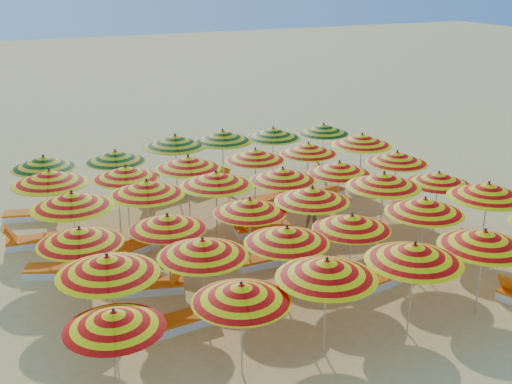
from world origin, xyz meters
The scene contains 53 objects.
ground centered at (0.00, 0.00, 0.00)m, with size 120.00×120.00×0.00m, color #F1C76B.
umbrella_0 centered at (-5.31, -4.98, 1.73)m, with size 2.31×2.31×1.97m.
umbrella_1 centered at (-2.91, -5.16, 1.81)m, with size 2.03×2.03×2.06m.
umbrella_2 centered at (-1.05, -5.19, 1.95)m, with size 2.59×2.59×2.22m.
umbrella_3 centered at (1.02, -5.32, 1.96)m, with size 2.72×2.72×2.23m.
umbrella_4 centered at (2.95, -5.33, 1.93)m, with size 2.55×2.55×2.19m.
umbrella_6 centered at (-5.02, -3.23, 1.98)m, with size 2.62×2.62×2.24m.
umbrella_7 centered at (-2.92, -3.06, 1.89)m, with size 2.40×2.40×2.14m.
umbrella_8 centered at (-0.90, -3.15, 1.86)m, with size 2.50×2.50×2.12m.
umbrella_9 centered at (0.97, -2.98, 1.80)m, with size 2.50×2.50×2.05m.
umbrella_10 centered at (3.13, -3.03, 1.90)m, with size 2.54×2.54×2.16m.
umbrella_11 centered at (5.23, -3.03, 2.01)m, with size 2.77×2.77×2.28m.
umbrella_12 centered at (-5.23, -1.20, 1.86)m, with size 2.51×2.51×2.11m.
umbrella_13 centered at (-3.10, -1.06, 1.78)m, with size 2.16×2.16×2.03m.
umbrella_14 centered at (-0.85, -0.95, 1.81)m, with size 2.41×2.41×2.06m.
umbrella_15 centered at (0.93, -1.08, 1.90)m, with size 2.55×2.55×2.16m.
umbrella_16 centered at (3.23, -1.09, 1.99)m, with size 2.49×2.49×2.26m.
umbrella_17 centered at (5.25, -1.02, 1.75)m, with size 2.37×2.37×1.99m.
umbrella_18 centered at (-5.03, 0.89, 2.00)m, with size 2.37×2.37×2.27m.
umbrella_19 centered at (-2.99, 1.17, 1.95)m, with size 2.29×2.29×2.22m.
umbrella_20 centered at (-0.99, 1.07, 1.97)m, with size 2.66×2.66×2.23m.
umbrella_21 centered at (1.05, 0.89, 1.87)m, with size 2.44×2.44×2.13m.
umbrella_22 centered at (3.00, 0.90, 1.82)m, with size 2.58×2.58×2.07m.
umbrella_23 centered at (5.19, 0.93, 1.87)m, with size 2.52×2.52×2.13m.
umbrella_24 centered at (-5.30, 3.00, 2.03)m, with size 2.63×2.63×2.31m.
umbrella_25 centered at (-3.12, 3.02, 1.87)m, with size 2.59×2.59×2.12m.
umbrella_26 centered at (-1.16, 3.01, 1.94)m, with size 2.42×2.42×2.20m.
umbrella_27 centered at (1.20, 3.18, 1.86)m, with size 2.25×2.25×2.11m.
umbrella_28 centered at (3.18, 3.17, 1.83)m, with size 2.52×2.52×2.08m.
umbrella_29 centered at (5.15, 2.90, 1.99)m, with size 2.56×2.56×2.26m.
umbrella_30 centered at (-5.21, 5.01, 1.91)m, with size 2.60×2.60×2.17m.
umbrella_31 centered at (-2.98, 4.98, 1.84)m, with size 1.98×1.98×2.09m.
umbrella_32 centered at (-0.84, 5.31, 2.03)m, with size 2.42×2.42×2.30m.
umbrella_33 centered at (0.92, 5.34, 2.01)m, with size 2.32×2.32×2.28m.
umbrella_34 centered at (2.92, 5.35, 1.90)m, with size 2.26×2.26×2.16m.
umbrella_35 centered at (5.06, 5.36, 1.83)m, with size 2.06×2.06×2.08m.
lounger_1 centered at (-3.51, -2.98, 0.15)m, with size 1.78×0.76×0.69m.
lounger_2 centered at (1.57, -3.19, 0.15)m, with size 1.81×0.89×0.69m.
lounger_3 centered at (5.74, -2.90, 0.15)m, with size 1.83×1.14×0.69m.
lounger_4 centered at (-3.60, -1.06, 0.15)m, with size 1.82×1.02×0.69m.
lounger_5 centered at (-0.25, -0.85, 0.15)m, with size 1.74×0.60×0.69m.
lounger_6 centered at (-5.54, 0.76, 0.15)m, with size 1.82×1.22×0.69m.
lounger_7 centered at (-3.49, 1.37, 0.15)m, with size 1.82×1.22×0.69m.
lounger_8 centered at (0.45, 1.09, 0.15)m, with size 1.79×0.79×0.69m.
lounger_9 centered at (-5.90, 3.02, 0.15)m, with size 1.78×0.74×0.69m.
lounger_10 centered at (1.80, 3.31, 0.15)m, with size 1.74×0.60×0.69m.
lounger_11 centered at (3.68, 2.95, 0.15)m, with size 1.82×1.17×0.69m.
lounger_12 centered at (5.65, 3.01, 0.15)m, with size 1.76×0.68×0.69m.
lounger_13 centered at (-5.72, 5.23, 0.15)m, with size 1.82×0.99×0.69m.
lounger_14 centered at (-1.43, 5.20, 0.15)m, with size 1.83×1.06×0.69m.
lounger_15 centered at (0.42, 5.50, 0.15)m, with size 1.82×1.17×0.69m.
lounger_16 centered at (5.56, 5.27, 0.15)m, with size 1.82×1.22×0.69m.
beachgoer_b centered at (1.97, 0.58, 0.64)m, with size 0.62×0.48×1.28m, color tan.
Camera 1 is at (-7.19, -15.13, 7.71)m, focal length 45.00 mm.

